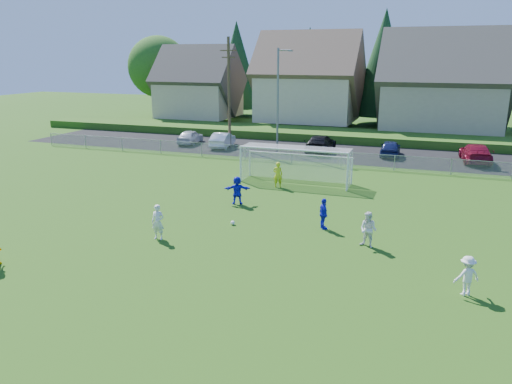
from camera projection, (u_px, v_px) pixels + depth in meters
ground at (187, 277)px, 19.56m from camera, size 160.00×160.00×0.00m
asphalt_lot at (330, 152)px, 44.49m from camera, size 60.00×60.00×0.00m
grass_embankment at (345, 136)px, 51.18m from camera, size 70.00×6.00×0.80m
soccer_ball at (233, 223)px, 25.56m from camera, size 0.22×0.22×0.22m
player_white_a at (158, 222)px, 23.40m from camera, size 0.65×0.46×1.68m
player_white_b at (368, 230)px, 22.42m from camera, size 0.96×0.86×1.65m
player_white_c at (467, 276)px, 17.94m from camera, size 1.12×0.96×1.50m
player_blue_a at (324, 214)px, 24.81m from camera, size 0.81×0.99×1.58m
player_blue_b at (237, 190)px, 28.97m from camera, size 1.61×0.98×1.66m
goalkeeper at (278, 175)px, 32.64m from camera, size 0.70×0.54×1.69m
car_a at (190, 137)px, 48.76m from camera, size 2.04×4.15×1.36m
car_b at (223, 140)px, 46.89m from camera, size 2.03×4.39×1.39m
car_d at (321, 143)px, 44.75m from camera, size 2.10×5.13×1.49m
car_e at (390, 148)px, 42.81m from camera, size 1.80×4.07×1.36m
car_g at (476, 153)px, 40.31m from camera, size 2.53×5.34×1.50m
soccer_goal at (296, 159)px, 33.68m from camera, size 7.42×1.90×2.50m
chainlink_fence at (316, 157)px, 39.34m from camera, size 52.06×0.06×1.20m
streetlight at (278, 98)px, 43.30m from camera, size 1.38×0.18×9.00m
utility_pole at (229, 92)px, 45.78m from camera, size 1.60×0.26×10.00m
houses_row at (378, 65)px, 55.46m from camera, size 53.90×11.45×13.27m
tree_row at (376, 67)px, 61.56m from camera, size 65.98×12.36×13.80m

